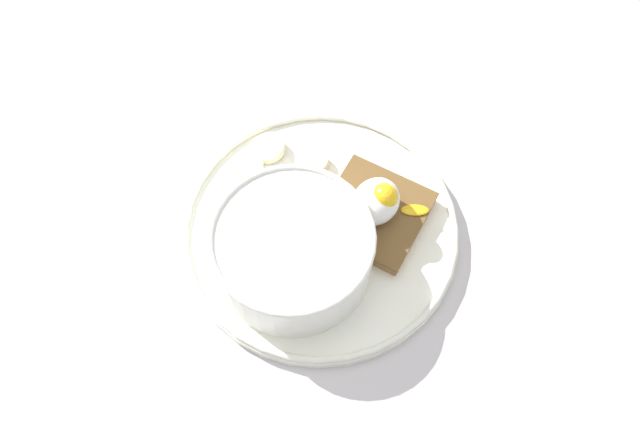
# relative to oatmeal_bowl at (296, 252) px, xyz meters

# --- Properties ---
(ground_plane) EXTENTS (1.20, 1.20, 0.02)m
(ground_plane) POSITION_rel_oatmeal_bowl_xyz_m (0.04, 0.00, -0.05)
(ground_plane) COLOR beige
(ground_plane) RESTS_ON ground
(plate) EXTENTS (0.26, 0.26, 0.02)m
(plate) POSITION_rel_oatmeal_bowl_xyz_m (0.04, 0.00, -0.03)
(plate) COLOR white
(plate) RESTS_ON ground_plane
(oatmeal_bowl) EXTENTS (0.15, 0.15, 0.06)m
(oatmeal_bowl) POSITION_rel_oatmeal_bowl_xyz_m (0.00, 0.00, 0.00)
(oatmeal_bowl) COLOR white
(oatmeal_bowl) RESTS_ON plate
(toast_slice) EXTENTS (0.10, 0.10, 0.01)m
(toast_slice) POSITION_rel_oatmeal_bowl_xyz_m (0.08, -0.03, -0.02)
(toast_slice) COLOR brown
(toast_slice) RESTS_ON plate
(poached_egg) EXTENTS (0.06, 0.07, 0.04)m
(poached_egg) POSITION_rel_oatmeal_bowl_xyz_m (0.08, -0.03, 0.00)
(poached_egg) COLOR white
(poached_egg) RESTS_ON toast_slice
(banana_slice_front) EXTENTS (0.04, 0.04, 0.01)m
(banana_slice_front) POSITION_rel_oatmeal_bowl_xyz_m (0.09, 0.10, -0.02)
(banana_slice_front) COLOR #FBE7C0
(banana_slice_front) RESTS_ON plate
(banana_slice_left) EXTENTS (0.03, 0.03, 0.01)m
(banana_slice_left) POSITION_rel_oatmeal_bowl_xyz_m (0.07, 0.05, -0.02)
(banana_slice_left) COLOR beige
(banana_slice_left) RESTS_ON plate
(banana_slice_back) EXTENTS (0.04, 0.04, 0.01)m
(banana_slice_back) POSITION_rel_oatmeal_bowl_xyz_m (0.06, 0.10, -0.02)
(banana_slice_back) COLOR #F8EEC9
(banana_slice_back) RESTS_ON plate
(banana_slice_right) EXTENTS (0.04, 0.04, 0.01)m
(banana_slice_right) POSITION_rel_oatmeal_bowl_xyz_m (0.10, 0.05, -0.02)
(banana_slice_right) COLOR beige
(banana_slice_right) RESTS_ON plate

